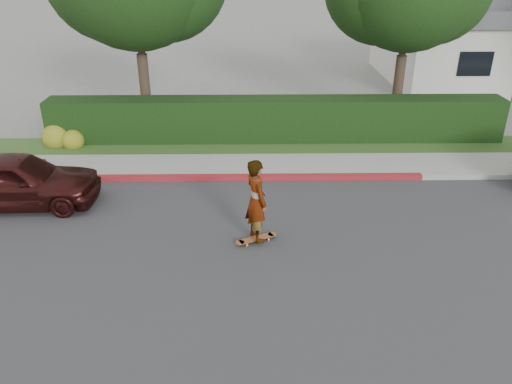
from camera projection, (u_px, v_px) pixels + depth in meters
ground at (434, 260)px, 10.49m from camera, size 120.00×120.00×0.00m
road at (434, 260)px, 10.49m from camera, size 60.00×8.00×0.01m
curb_far at (386, 177)px, 14.14m from camera, size 60.00×0.20×0.15m
curb_red_section at (210, 178)px, 14.07m from camera, size 12.00×0.21×0.15m
sidewalk_far at (379, 165)px, 14.96m from camera, size 60.00×1.60×0.12m
planting_strip at (367, 146)px, 16.40m from camera, size 60.00×1.60×0.10m
hedge at (276, 120)px, 16.59m from camera, size 15.00×1.00×1.50m
flowering_shrub at (62, 138)px, 16.26m from camera, size 1.40×1.00×0.90m
house at (495, 36)px, 24.03m from camera, size 10.60×8.60×4.30m
skateboard at (256, 239)px, 11.11m from camera, size 0.99×0.60×0.09m
skateboarder at (256, 200)px, 10.69m from camera, size 0.69×0.81×1.88m
car_maroon at (16, 180)px, 12.46m from camera, size 4.10×1.74×1.38m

